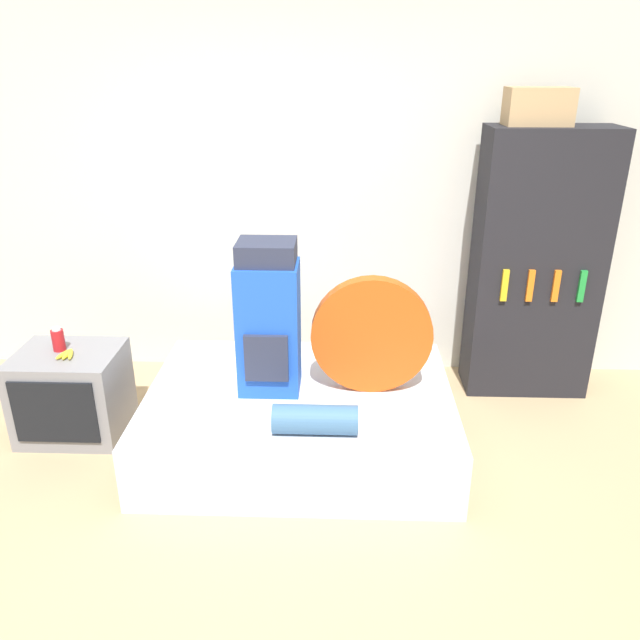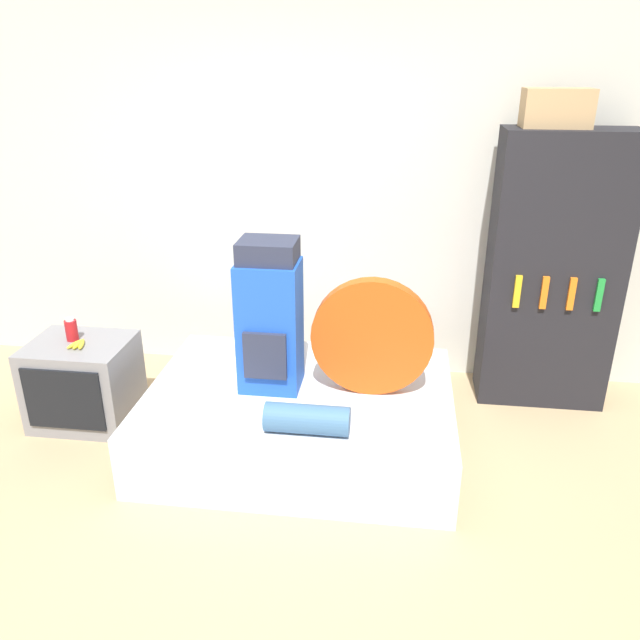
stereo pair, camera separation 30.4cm
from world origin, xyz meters
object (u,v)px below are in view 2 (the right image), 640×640
(tent_bag, at_px, (372,337))
(cardboard_box, at_px, (557,108))
(sleeping_roll, at_px, (307,419))
(bookshelf, at_px, (553,273))
(backpack, at_px, (270,318))
(canister, at_px, (71,330))
(television, at_px, (84,382))

(tent_bag, height_order, cardboard_box, cardboard_box)
(sleeping_roll, xyz_separation_m, bookshelf, (1.43, 1.26, 0.44))
(backpack, xyz_separation_m, tent_bag, (0.59, 0.00, -0.09))
(tent_bag, relative_size, cardboard_box, 1.77)
(sleeping_roll, height_order, canister, canister)
(backpack, relative_size, canister, 6.00)
(sleeping_roll, relative_size, canister, 2.99)
(tent_bag, bearing_deg, canister, 176.65)
(canister, bearing_deg, television, -40.93)
(backpack, bearing_deg, tent_bag, 0.38)
(television, relative_size, bookshelf, 0.34)
(tent_bag, height_order, canister, tent_bag)
(tent_bag, distance_m, sleeping_roll, 0.63)
(bookshelf, bearing_deg, cardboard_box, 175.80)
(television, relative_size, cardboard_box, 1.58)
(backpack, distance_m, tent_bag, 0.59)
(television, height_order, cardboard_box, cardboard_box)
(television, bearing_deg, bookshelf, 13.49)
(bookshelf, bearing_deg, sleeping_roll, -138.64)
(cardboard_box, bearing_deg, sleeping_roll, -135.94)
(bookshelf, bearing_deg, tent_bag, -145.32)
(sleeping_roll, height_order, television, television)
(tent_bag, bearing_deg, sleeping_roll, -122.30)
(tent_bag, relative_size, canister, 4.67)
(backpack, bearing_deg, bookshelf, 24.55)
(tent_bag, relative_size, television, 1.12)
(television, height_order, canister, canister)
(tent_bag, relative_size, bookshelf, 0.38)
(sleeping_roll, xyz_separation_m, cardboard_box, (1.31, 1.27, 1.46))
(bookshelf, relative_size, cardboard_box, 4.60)
(tent_bag, height_order, bookshelf, bookshelf)
(canister, bearing_deg, backpack, -5.04)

